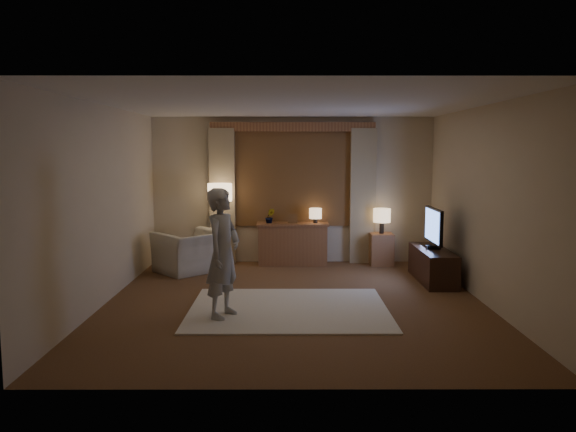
{
  "coord_description": "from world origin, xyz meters",
  "views": [
    {
      "loc": [
        -0.1,
        -7.29,
        2.01
      ],
      "look_at": [
        -0.09,
        0.6,
        1.09
      ],
      "focal_mm": 35.0,
      "sensor_mm": 36.0,
      "label": 1
    }
  ],
  "objects_px": {
    "tv_stand": "(433,265)",
    "person": "(223,253)",
    "sideboard": "(293,245)",
    "armchair": "(191,252)",
    "side_table": "(381,249)"
  },
  "relations": [
    {
      "from": "armchair",
      "to": "side_table",
      "type": "xyz_separation_m",
      "value": [
        3.25,
        0.56,
        -0.06
      ]
    },
    {
      "from": "armchair",
      "to": "sideboard",
      "type": "bearing_deg",
      "value": 156.14
    },
    {
      "from": "sideboard",
      "to": "person",
      "type": "xyz_separation_m",
      "value": [
        -0.87,
        -3.2,
        0.44
      ]
    },
    {
      "from": "sideboard",
      "to": "person",
      "type": "distance_m",
      "value": 3.34
    },
    {
      "from": "sideboard",
      "to": "armchair",
      "type": "distance_m",
      "value": 1.8
    },
    {
      "from": "tv_stand",
      "to": "person",
      "type": "distance_m",
      "value": 3.61
    },
    {
      "from": "sideboard",
      "to": "tv_stand",
      "type": "relative_size",
      "value": 0.86
    },
    {
      "from": "tv_stand",
      "to": "sideboard",
      "type": "bearing_deg",
      "value": 149.1
    },
    {
      "from": "sideboard",
      "to": "tv_stand",
      "type": "bearing_deg",
      "value": -30.9
    },
    {
      "from": "sideboard",
      "to": "side_table",
      "type": "xyz_separation_m",
      "value": [
        1.56,
        -0.05,
        -0.07
      ]
    },
    {
      "from": "side_table",
      "to": "tv_stand",
      "type": "height_order",
      "value": "side_table"
    },
    {
      "from": "side_table",
      "to": "person",
      "type": "xyz_separation_m",
      "value": [
        -2.43,
        -3.15,
        0.51
      ]
    },
    {
      "from": "person",
      "to": "armchair",
      "type": "bearing_deg",
      "value": 40.5
    },
    {
      "from": "tv_stand",
      "to": "person",
      "type": "relative_size",
      "value": 0.9
    },
    {
      "from": "sideboard",
      "to": "armchair",
      "type": "height_order",
      "value": "sideboard"
    }
  ]
}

